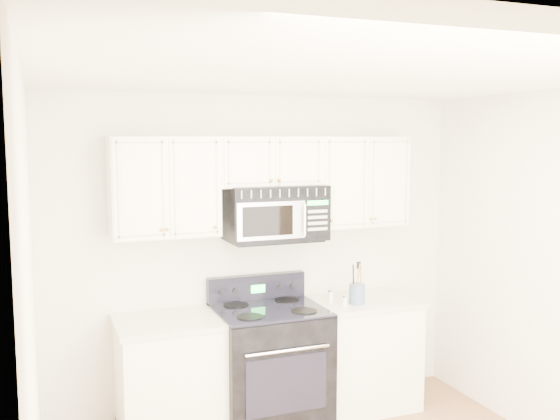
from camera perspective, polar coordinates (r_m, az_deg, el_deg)
name	(u,v)px	position (r m, az deg, el deg)	size (l,w,h in m)	color
room	(363,307)	(3.62, 7.56, -8.79)	(3.51, 3.51, 2.61)	#966238
base_cabinet_left	(175,383)	(4.94, -9.62, -15.29)	(0.86, 0.65, 0.92)	#F0EAC7
base_cabinet_right	(362,356)	(5.46, 7.52, -13.08)	(0.86, 0.65, 0.92)	#F0EAC7
range	(269,364)	(5.07, -0.97, -13.89)	(0.83, 0.75, 1.14)	black
upper_cabinets	(267,179)	(4.95, -1.20, 2.83)	(2.44, 0.37, 0.75)	#F0EAC7
microwave	(276,213)	(4.96, -0.41, -0.24)	(0.79, 0.44, 0.44)	black
utensil_crock	(357,293)	(5.14, 7.06, -7.56)	(0.13, 0.13, 0.34)	slate
shaker_salt	(345,301)	(5.05, 5.96, -8.26)	(0.04, 0.04, 0.09)	white
shaker_pepper	(331,296)	(5.15, 4.66, -7.85)	(0.05, 0.05, 0.11)	white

